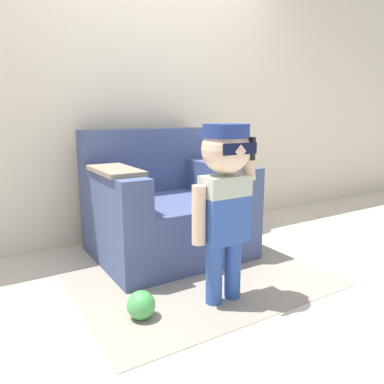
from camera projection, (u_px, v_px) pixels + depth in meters
ground_plane at (189, 252)px, 3.02m from camera, size 10.00×10.00×0.00m
wall_back at (149, 90)px, 3.32m from camera, size 10.00×0.05×2.60m
armchair at (165, 210)px, 2.97m from camera, size 1.13×0.95×0.97m
person_child at (225, 186)px, 2.11m from camera, size 0.43×0.32×1.05m
side_table at (237, 202)px, 3.57m from camera, size 0.34×0.34×0.45m
rug at (201, 279)px, 2.53m from camera, size 1.64×1.20×0.01m
toy_ball at (141, 305)px, 2.04m from camera, size 0.16×0.16×0.16m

